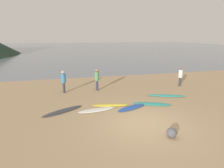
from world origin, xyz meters
TOP-DOWN VIEW (x-y plane):
  - ground_plane at (0.00, 10.00)m, footprint 120.00×120.00m
  - ocean_water at (0.00, 60.83)m, footprint 140.00×100.00m
  - surfboard_0 at (-3.69, 2.41)m, footprint 2.29×1.61m
  - surfboard_1 at (-1.91, 2.11)m, footprint 2.15×0.84m
  - surfboard_2 at (-1.00, 2.62)m, footprint 2.18×0.80m
  - surfboard_3 at (0.09, 1.97)m, footprint 2.02×1.26m
  - surfboard_4 at (1.46, 2.25)m, footprint 2.30×1.41m
  - surfboard_5 at (3.12, 3.46)m, footprint 2.55×1.28m
  - person_0 at (-3.58, 6.03)m, footprint 0.32×0.32m
  - person_1 at (5.55, 5.65)m, footprint 0.31×0.31m
  - person_2 at (-1.19, 6.01)m, footprint 0.33×0.33m
  - beach_rock_near at (0.54, -1.44)m, footprint 0.41×0.41m

SIDE VIEW (x-z plane):
  - ground_plane at x=0.00m, z-range -0.20..0.00m
  - ocean_water at x=0.00m, z-range 0.00..0.00m
  - surfboard_4 at x=1.46m, z-range 0.00..0.07m
  - surfboard_1 at x=-1.91m, z-range 0.00..0.08m
  - surfboard_0 at x=-3.69m, z-range 0.00..0.08m
  - surfboard_3 at x=0.09m, z-range 0.00..0.09m
  - surfboard_5 at x=3.12m, z-range 0.00..0.10m
  - surfboard_2 at x=-1.00m, z-range 0.00..0.10m
  - beach_rock_near at x=0.54m, z-range 0.00..0.41m
  - person_1 at x=5.55m, z-range 0.14..1.67m
  - person_0 at x=-3.58m, z-range 0.14..1.75m
  - person_2 at x=-1.19m, z-range 0.15..1.78m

